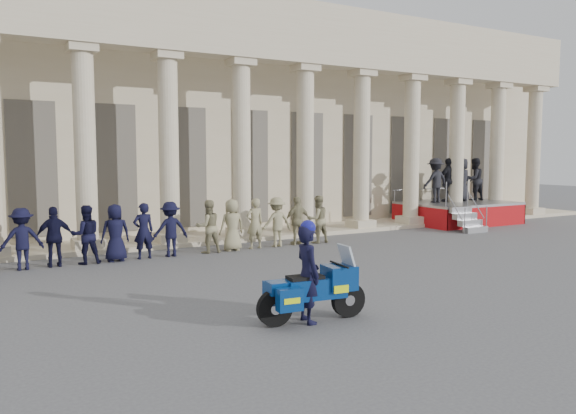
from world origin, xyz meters
The scene contains 6 objects.
ground centered at (0.00, 0.00, 0.00)m, with size 90.00×90.00×0.00m, color #4C4C4F.
building centered at (0.00, 14.74, 4.52)m, with size 40.00×12.50×9.00m.
officer_rank centered at (-5.42, 6.22, 0.82)m, with size 18.09×0.62×1.63m.
reviewing_stand centered at (11.68, 7.94, 1.57)m, with size 4.70×4.40×2.88m.
motorcycle centered at (-1.69, -1.45, 0.59)m, with size 2.12×0.91×1.36m.
rider centered at (-1.81, -1.44, 0.92)m, with size 0.49×0.69×1.85m.
Camera 1 is at (-7.00, -9.84, 2.99)m, focal length 35.00 mm.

